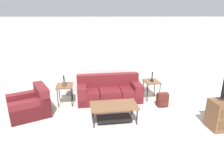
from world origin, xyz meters
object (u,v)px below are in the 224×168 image
object	(u,v)px
coffee_table	(114,109)
table_lamp_right	(153,68)
table_lamp_left	(63,71)
backpack	(162,100)
side_table_right	(152,83)
armchair	(30,105)
side_table_left	(65,87)
couch	(109,92)

from	to	relation	value
coffee_table	table_lamp_right	distance (m)	2.08
table_lamp_left	table_lamp_right	bearing A→B (deg)	0.00
coffee_table	backpack	xyz separation A→B (m)	(1.60, 0.67, -0.14)
side_table_right	table_lamp_right	bearing A→B (deg)	-99.46
side_table_right	armchair	bearing A→B (deg)	-170.72
armchair	table_lamp_right	xyz separation A→B (m)	(3.70, 0.60, 0.78)
table_lamp_right	backpack	distance (m)	1.07
armchair	side_table_left	xyz separation A→B (m)	(0.91, 0.60, 0.27)
couch	side_table_left	xyz separation A→B (m)	(-1.39, -0.08, 0.25)
side_table_left	side_table_right	xyz separation A→B (m)	(2.79, 0.00, 0.00)
armchair	side_table_left	size ratio (longest dim) A/B	2.11
coffee_table	table_lamp_left	size ratio (longest dim) A/B	2.10
side_table_left	backpack	distance (m)	3.02
couch	table_lamp_right	bearing A→B (deg)	-3.37
table_lamp_right	table_lamp_left	bearing A→B (deg)	180.00
side_table_right	table_lamp_right	distance (m)	0.51
armchair	side_table_right	size ratio (longest dim) A/B	2.11
coffee_table	backpack	distance (m)	1.74
couch	table_lamp_left	world-z (taller)	table_lamp_left
armchair	table_lamp_right	distance (m)	3.83
coffee_table	backpack	world-z (taller)	coffee_table
armchair	coffee_table	distance (m)	2.34
couch	backpack	xyz separation A→B (m)	(1.54, -0.71, -0.09)
table_lamp_right	backpack	xyz separation A→B (m)	(0.15, -0.63, -0.86)
side_table_right	table_lamp_right	world-z (taller)	table_lamp_right
armchair	backpack	distance (m)	3.84
couch	armchair	world-z (taller)	couch
coffee_table	backpack	size ratio (longest dim) A/B	2.87
side_table_right	table_lamp_left	distance (m)	2.84
coffee_table	side_table_left	distance (m)	1.87
armchair	coffee_table	bearing A→B (deg)	-17.30
armchair	coffee_table	size ratio (longest dim) A/B	1.08
couch	table_lamp_left	distance (m)	1.59
side_table_left	couch	bearing A→B (deg)	3.37
side_table_right	table_lamp_right	xyz separation A→B (m)	(-0.00, -0.00, 0.51)
backpack	armchair	bearing A→B (deg)	179.61
couch	table_lamp_left	xyz separation A→B (m)	(-1.39, -0.08, 0.77)
couch	armchair	bearing A→B (deg)	-163.39
backpack	couch	bearing A→B (deg)	155.19
table_lamp_left	backpack	world-z (taller)	table_lamp_left
coffee_table	backpack	bearing A→B (deg)	22.69
armchair	side_table_right	xyz separation A→B (m)	(3.70, 0.60, 0.27)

